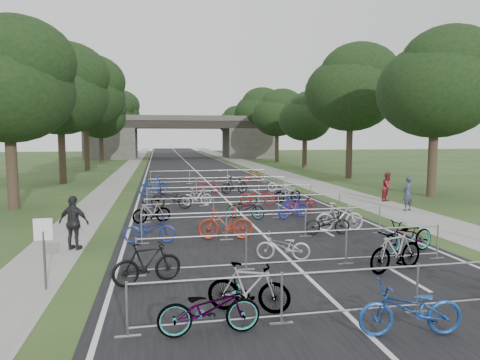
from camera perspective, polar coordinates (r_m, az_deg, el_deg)
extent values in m
plane|color=#25411C|center=(9.83, 14.56, -17.39)|extent=(200.00, 200.00, 0.00)
cube|color=black|center=(58.39, -6.91, 2.16)|extent=(11.00, 140.00, 0.01)
cube|color=gray|center=(59.47, 0.81, 2.27)|extent=(3.00, 140.00, 0.01)
cube|color=gray|center=(58.36, -14.28, 2.02)|extent=(2.00, 140.00, 0.01)
cube|color=silver|center=(58.39, -6.91, 2.15)|extent=(0.12, 140.00, 0.00)
cube|color=#413E3A|center=(73.53, -16.76, 4.68)|extent=(8.00, 8.00, 5.00)
cube|color=#413E3A|center=(74.76, 1.12, 4.95)|extent=(8.00, 8.00, 5.00)
cube|color=black|center=(73.25, -7.78, 7.30)|extent=(30.00, 8.00, 1.20)
cube|color=#413E3A|center=(69.49, -7.62, 8.20)|extent=(30.00, 0.40, 0.90)
cube|color=#413E3A|center=(77.08, -7.94, 7.97)|extent=(30.00, 0.40, 0.90)
cylinder|color=#4C4C51|center=(11.90, -24.60, -9.76)|extent=(0.06, 0.06, 1.50)
cube|color=white|center=(11.72, -24.77, -5.99)|extent=(0.45, 0.04, 0.55)
cylinder|color=#33261C|center=(25.34, -28.11, 1.28)|extent=(0.56, 0.56, 4.20)
ellipsoid|color=black|center=(25.39, -28.58, 10.58)|extent=(6.72, 6.72, 5.51)
sphere|color=black|center=(24.90, -27.74, 13.84)|extent=(5.38, 5.38, 5.38)
sphere|color=black|center=(25.95, -29.21, 8.57)|extent=(4.37, 4.37, 4.37)
cylinder|color=#33261C|center=(29.53, 24.26, 2.30)|extent=(0.56, 0.56, 4.48)
ellipsoid|color=black|center=(29.62, 24.63, 10.81)|extent=(7.17, 7.17, 5.88)
sphere|color=black|center=(29.73, 26.30, 13.50)|extent=(5.73, 5.73, 5.73)
sphere|color=black|center=(29.68, 23.20, 9.12)|extent=(4.66, 4.66, 4.66)
cylinder|color=#33261C|center=(36.94, -22.63, 3.20)|extent=(0.56, 0.56, 4.72)
ellipsoid|color=black|center=(37.04, -22.92, 10.37)|extent=(7.56, 7.56, 6.20)
sphere|color=black|center=(36.59, -22.25, 12.84)|extent=(6.05, 6.05, 6.05)
sphere|color=black|center=(37.56, -23.46, 8.83)|extent=(4.91, 4.91, 4.91)
cylinder|color=#33261C|center=(39.93, 14.35, 3.92)|extent=(0.56, 0.56, 5.11)
ellipsoid|color=black|center=(40.08, 14.54, 11.09)|extent=(8.18, 8.18, 6.70)
sphere|color=black|center=(40.07, 15.72, 13.42)|extent=(6.54, 6.54, 6.54)
sphere|color=black|center=(40.24, 13.54, 9.64)|extent=(5.31, 5.31, 5.31)
cylinder|color=#33261C|center=(48.73, -19.77, 4.18)|extent=(0.56, 0.56, 5.25)
ellipsoid|color=black|center=(48.87, -19.99, 10.22)|extent=(8.40, 8.40, 6.89)
sphere|color=black|center=(48.45, -19.44, 12.27)|extent=(6.72, 6.72, 6.72)
sphere|color=black|center=(49.37, -20.43, 8.93)|extent=(5.46, 5.46, 5.46)
cylinder|color=#33261C|center=(51.06, 8.60, 3.75)|extent=(0.56, 0.56, 3.85)
ellipsoid|color=black|center=(51.06, 8.67, 7.98)|extent=(6.16, 6.16, 5.05)
sphere|color=black|center=(50.85, 9.53, 9.37)|extent=(4.93, 4.93, 4.93)
sphere|color=black|center=(51.35, 7.94, 7.12)|extent=(4.00, 4.00, 4.00)
cylinder|color=#33261C|center=(60.62, -18.01, 4.03)|extent=(0.56, 0.56, 4.20)
ellipsoid|color=black|center=(60.64, -18.13, 7.92)|extent=(6.72, 6.72, 5.51)
sphere|color=black|center=(60.14, -17.66, 9.24)|extent=(5.38, 5.38, 5.38)
sphere|color=black|center=(61.18, -18.52, 7.10)|extent=(4.37, 4.37, 4.37)
cylinder|color=#33261C|center=(62.49, 4.95, 4.48)|extent=(0.56, 0.56, 4.48)
ellipsoid|color=black|center=(62.53, 4.98, 8.51)|extent=(7.17, 7.17, 5.88)
sphere|color=black|center=(62.30, 5.66, 9.83)|extent=(5.73, 5.73, 5.73)
sphere|color=black|center=(62.85, 4.41, 7.68)|extent=(4.66, 4.66, 4.66)
cylinder|color=#33261C|center=(72.54, -16.84, 4.55)|extent=(0.56, 0.56, 4.72)
ellipsoid|color=black|center=(72.59, -16.95, 8.21)|extent=(7.56, 7.56, 6.20)
sphere|color=black|center=(72.11, -16.55, 9.44)|extent=(6.05, 6.05, 6.05)
sphere|color=black|center=(73.10, -17.28, 7.44)|extent=(4.91, 4.91, 4.91)
cylinder|color=#33261C|center=(74.10, 2.42, 4.98)|extent=(0.56, 0.56, 5.11)
ellipsoid|color=black|center=(74.18, 2.44, 8.85)|extent=(8.18, 8.18, 6.70)
sphere|color=black|center=(73.94, 2.99, 10.12)|extent=(6.54, 6.54, 6.54)
sphere|color=black|center=(74.52, 1.97, 8.05)|extent=(5.31, 5.31, 5.31)
cylinder|color=#33261C|center=(84.47, -16.00, 4.92)|extent=(0.56, 0.56, 5.25)
ellipsoid|color=black|center=(84.55, -16.10, 8.41)|extent=(8.40, 8.40, 6.89)
sphere|color=black|center=(84.10, -15.75, 9.58)|extent=(6.72, 6.72, 6.72)
sphere|color=black|center=(85.06, -16.39, 7.68)|extent=(5.46, 5.46, 5.46)
cylinder|color=#33261C|center=(85.84, 0.58, 4.70)|extent=(0.56, 0.56, 3.85)
ellipsoid|color=black|center=(85.84, 0.58, 7.22)|extent=(6.16, 6.16, 5.05)
sphere|color=black|center=(85.50, 1.05, 8.05)|extent=(4.93, 4.93, 4.93)
sphere|color=black|center=(86.22, 0.19, 6.70)|extent=(4.00, 4.00, 4.00)
cylinder|color=#33261C|center=(96.44, -15.35, 4.73)|extent=(0.56, 0.56, 4.20)
ellipsoid|color=black|center=(96.45, -15.42, 7.18)|extent=(6.72, 6.72, 5.51)
sphere|color=black|center=(95.95, -15.11, 8.00)|extent=(5.38, 5.38, 5.38)
sphere|color=black|center=(96.97, -15.68, 6.67)|extent=(4.37, 4.37, 4.37)
cylinder|color=#33261C|center=(97.62, -0.82, 5.04)|extent=(0.56, 0.56, 4.48)
ellipsoid|color=black|center=(97.65, -0.82, 7.62)|extent=(7.17, 7.17, 5.88)
sphere|color=black|center=(97.32, -0.42, 8.47)|extent=(5.73, 5.73, 5.73)
sphere|color=black|center=(98.04, -1.16, 7.09)|extent=(4.66, 4.66, 4.66)
cylinder|color=#989A9F|center=(9.47, 14.73, -11.54)|extent=(9.20, 0.04, 0.04)
cylinder|color=#989A9F|center=(9.76, 14.59, -16.42)|extent=(9.20, 0.04, 0.04)
cylinder|color=#989A9F|center=(8.80, -14.81, -16.38)|extent=(0.05, 0.05, 1.10)
cube|color=#989A9F|center=(9.02, -14.72, -19.53)|extent=(0.50, 0.08, 0.03)
cylinder|color=#989A9F|center=(9.11, 5.57, -15.42)|extent=(0.05, 0.05, 1.10)
cube|color=#989A9F|center=(9.32, 5.54, -18.49)|extent=(0.50, 0.08, 0.03)
cylinder|color=#989A9F|center=(10.35, 22.54, -13.19)|extent=(0.05, 0.05, 1.10)
cube|color=#989A9F|center=(10.54, 22.42, -15.94)|extent=(0.50, 0.08, 0.03)
cylinder|color=#989A9F|center=(12.69, 7.68, -6.90)|extent=(9.20, 0.04, 0.04)
cylinder|color=#989A9F|center=(12.92, 7.62, -10.67)|extent=(9.20, 0.04, 0.04)
cylinder|color=#989A9F|center=(12.21, -13.64, -9.97)|extent=(0.05, 0.05, 1.10)
cube|color=#989A9F|center=(12.36, -13.58, -12.35)|extent=(0.50, 0.08, 0.03)
cylinder|color=#989A9F|center=(12.43, 0.83, -9.51)|extent=(0.05, 0.05, 1.10)
cube|color=#989A9F|center=(12.58, 0.83, -11.86)|extent=(0.50, 0.08, 0.03)
cylinder|color=#989A9F|center=(13.37, 13.96, -8.57)|extent=(0.05, 0.05, 1.10)
cube|color=#989A9F|center=(13.51, 13.91, -10.77)|extent=(0.50, 0.08, 0.03)
cylinder|color=#989A9F|center=(14.89, 24.84, -7.46)|extent=(0.05, 0.05, 1.10)
cube|color=#989A9F|center=(15.02, 24.75, -9.44)|extent=(0.50, 0.08, 0.03)
cylinder|color=#989A9F|center=(16.08, 3.60, -4.12)|extent=(9.20, 0.04, 0.04)
cylinder|color=#989A9F|center=(16.25, 3.58, -7.14)|extent=(9.20, 0.04, 0.04)
cylinder|color=#989A9F|center=(15.70, -13.00, -6.38)|extent=(0.05, 0.05, 1.10)
cube|color=#989A9F|center=(15.82, -12.96, -8.27)|extent=(0.50, 0.08, 0.03)
cylinder|color=#989A9F|center=(15.87, -1.81, -6.09)|extent=(0.05, 0.05, 1.10)
cube|color=#989A9F|center=(15.99, -1.80, -7.96)|extent=(0.50, 0.08, 0.03)
cylinder|color=#989A9F|center=(16.62, 8.74, -5.61)|extent=(0.05, 0.05, 1.10)
cube|color=#989A9F|center=(16.73, 8.72, -7.40)|extent=(0.50, 0.08, 0.03)
cylinder|color=#989A9F|center=(17.86, 18.09, -5.02)|extent=(0.05, 0.05, 1.10)
cube|color=#989A9F|center=(17.97, 18.04, -6.69)|extent=(0.50, 0.08, 0.03)
cylinder|color=#989A9F|center=(19.73, 0.86, -2.22)|extent=(9.20, 0.04, 0.04)
cylinder|color=#989A9F|center=(19.88, 0.85, -4.71)|extent=(9.20, 0.04, 0.04)
cylinder|color=#989A9F|center=(19.42, -12.59, -3.99)|extent=(0.05, 0.05, 1.10)
cube|color=#989A9F|center=(19.52, -12.55, -5.54)|extent=(0.50, 0.08, 0.03)
cylinder|color=#989A9F|center=(19.56, -3.56, -3.79)|extent=(0.05, 0.05, 1.10)
cube|color=#989A9F|center=(19.66, -3.55, -5.33)|extent=(0.50, 0.08, 0.03)
cylinder|color=#989A9F|center=(20.17, 5.13, -3.50)|extent=(0.05, 0.05, 1.10)
cube|color=#989A9F|center=(20.27, 5.12, -5.00)|extent=(0.50, 0.08, 0.03)
cylinder|color=#989A9F|center=(21.21, 13.13, -3.17)|extent=(0.05, 0.05, 1.10)
cube|color=#989A9F|center=(21.31, 13.10, -4.59)|extent=(0.50, 0.08, 0.03)
cylinder|color=#989A9F|center=(23.63, -1.10, -0.86)|extent=(9.20, 0.04, 0.04)
cylinder|color=#989A9F|center=(23.75, -1.10, -2.94)|extent=(9.20, 0.04, 0.04)
cylinder|color=#989A9F|center=(23.37, -12.30, -2.31)|extent=(0.05, 0.05, 1.10)
cube|color=#989A9F|center=(23.46, -12.27, -3.60)|extent=(0.50, 0.08, 0.03)
cylinder|color=#989A9F|center=(23.49, -4.79, -2.15)|extent=(0.05, 0.05, 1.10)
cube|color=#989A9F|center=(23.57, -4.78, -3.44)|extent=(0.50, 0.08, 0.03)
cylinder|color=#989A9F|center=(24.00, 2.51, -1.96)|extent=(0.05, 0.05, 1.10)
cube|color=#989A9F|center=(24.08, 2.50, -3.22)|extent=(0.50, 0.08, 0.03)
cylinder|color=#989A9F|center=(24.88, 9.40, -1.75)|extent=(0.05, 0.05, 1.10)
cube|color=#989A9F|center=(24.96, 9.38, -2.97)|extent=(0.50, 0.08, 0.03)
cylinder|color=#989A9F|center=(28.54, -2.80, 0.32)|extent=(9.20, 0.04, 0.04)
cylinder|color=#989A9F|center=(28.64, -2.79, -1.41)|extent=(9.20, 0.04, 0.04)
cylinder|color=#989A9F|center=(28.33, -12.05, -0.87)|extent=(0.05, 0.05, 1.10)
cube|color=#989A9F|center=(28.40, -12.02, -1.94)|extent=(0.50, 0.08, 0.03)
cylinder|color=#989A9F|center=(28.43, -5.86, -0.74)|extent=(0.05, 0.05, 1.10)
cube|color=#989A9F|center=(28.49, -5.84, -1.81)|extent=(0.50, 0.08, 0.03)
cylinder|color=#989A9F|center=(28.85, 0.22, -0.61)|extent=(0.05, 0.05, 1.10)
cube|color=#989A9F|center=(28.92, 0.22, -1.67)|extent=(0.50, 0.08, 0.03)
cylinder|color=#989A9F|center=(29.59, 6.06, -0.48)|extent=(0.05, 0.05, 1.10)
cube|color=#989A9F|center=(29.65, 6.05, -1.51)|extent=(0.50, 0.08, 0.03)
cylinder|color=#989A9F|center=(34.47, -4.19, 1.29)|extent=(9.20, 0.04, 0.04)
cylinder|color=#989A9F|center=(34.55, -4.18, -0.15)|extent=(9.20, 0.04, 0.04)
cylinder|color=#989A9F|center=(34.29, -11.84, 0.31)|extent=(0.05, 0.05, 1.10)
cube|color=#989A9F|center=(34.35, -11.82, -0.58)|extent=(0.50, 0.08, 0.03)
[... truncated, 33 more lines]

